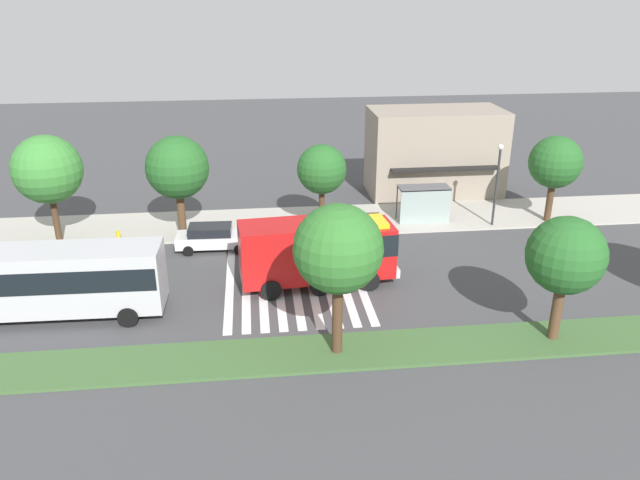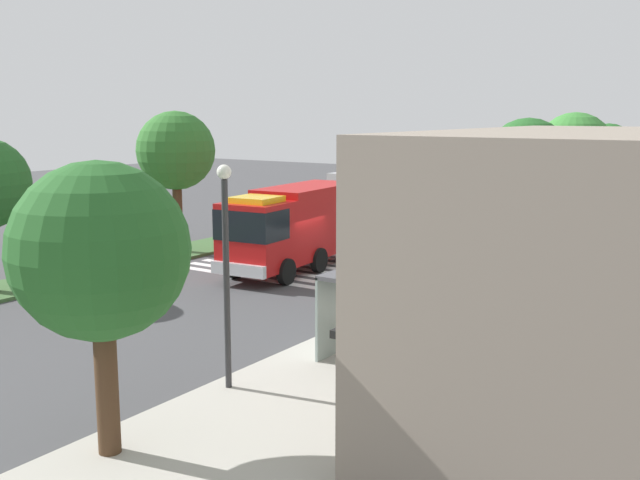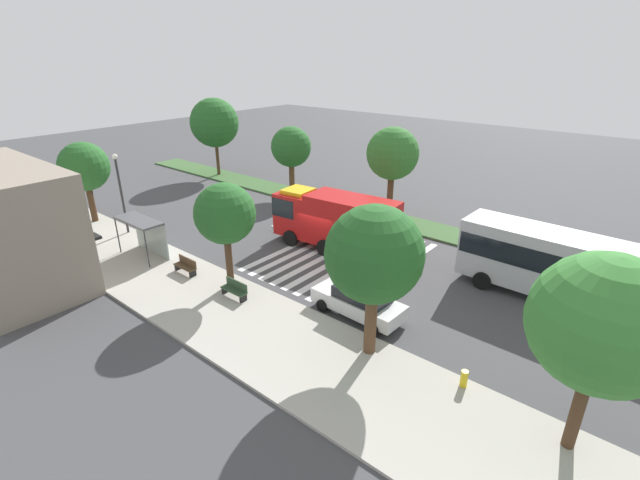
% 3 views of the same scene
% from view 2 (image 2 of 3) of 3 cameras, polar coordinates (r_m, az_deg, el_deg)
% --- Properties ---
extents(ground_plane, '(120.00, 120.00, 0.00)m').
position_cam_2_polar(ground_plane, '(32.74, -1.72, -2.60)').
color(ground_plane, '#424244').
extents(sidewalk, '(60.00, 5.80, 0.14)m').
position_cam_2_polar(sidewalk, '(28.53, 13.26, -4.59)').
color(sidewalk, '#ADA89E').
rests_on(sidewalk, ground_plane).
extents(median_strip, '(60.00, 3.00, 0.14)m').
position_cam_2_polar(median_strip, '(37.64, -11.22, -1.05)').
color(median_strip, '#3D6033').
rests_on(median_strip, ground_plane).
extents(crosswalk, '(7.65, 11.09, 0.01)m').
position_cam_2_polar(crosswalk, '(34.19, 0.05, -2.06)').
color(crosswalk, silver).
rests_on(crosswalk, ground_plane).
extents(fire_truck, '(8.76, 3.40, 3.70)m').
position_cam_2_polar(fire_truck, '(33.01, -2.26, 1.17)').
color(fire_truck, '#B71414').
rests_on(fire_truck, ground_plane).
extents(parked_car_west, '(4.36, 2.09, 1.75)m').
position_cam_2_polar(parked_car_west, '(52.44, 18.65, 2.57)').
color(parked_car_west, '#474C51').
rests_on(parked_car_west, ground_plane).
extents(parked_car_mid, '(4.78, 2.16, 1.59)m').
position_cam_2_polar(parked_car_mid, '(35.75, 10.91, -0.37)').
color(parked_car_mid, silver).
rests_on(parked_car_mid, ground_plane).
extents(transit_bus, '(11.02, 3.05, 3.66)m').
position_cam_2_polar(transit_bus, '(45.61, 5.77, 3.62)').
color(transit_bus, '#B2B2B7').
rests_on(transit_bus, ground_plane).
extents(bus_stop_shelter, '(3.50, 1.40, 2.46)m').
position_cam_2_polar(bus_stop_shelter, '(21.74, 3.05, -3.89)').
color(bus_stop_shelter, '#4C4C51').
rests_on(bus_stop_shelter, sidewalk).
extents(bench_near_shelter, '(1.60, 0.50, 0.90)m').
position_cam_2_polar(bench_near_shelter, '(25.48, 7.63, -4.92)').
color(bench_near_shelter, '#4C3823').
rests_on(bench_near_shelter, sidewalk).
extents(bench_west_of_shelter, '(1.60, 0.50, 0.90)m').
position_cam_2_polar(bench_west_of_shelter, '(29.33, 11.43, -3.08)').
color(bench_west_of_shelter, '#2D472D').
rests_on(bench_west_of_shelter, sidewalk).
extents(street_lamp, '(0.36, 0.36, 5.64)m').
position_cam_2_polar(street_lamp, '(18.42, -7.23, -1.30)').
color(street_lamp, '#2D2D30').
rests_on(street_lamp, sidewalk).
extents(storefront_building, '(10.19, 5.90, 6.65)m').
position_cam_2_polar(storefront_building, '(16.57, 18.45, -3.62)').
color(storefront_building, gray).
rests_on(storefront_building, ground_plane).
extents(sidewalk_tree_far_west, '(3.48, 3.48, 6.18)m').
position_cam_2_polar(sidewalk_tree_far_west, '(51.41, 21.19, 6.38)').
color(sidewalk_tree_far_west, '#47301E').
rests_on(sidewalk_tree_far_west, sidewalk).
extents(sidewalk_tree_west, '(4.25, 4.25, 6.89)m').
position_cam_2_polar(sidewalk_tree_west, '(43.98, 18.93, 6.48)').
color(sidewalk_tree_west, '#47301E').
rests_on(sidewalk_tree_west, sidewalk).
extents(sidewalk_tree_center, '(4.00, 4.00, 6.63)m').
position_cam_2_polar(sidewalk_tree_center, '(36.47, 15.61, 5.83)').
color(sidewalk_tree_center, '#513823').
rests_on(sidewalk_tree_center, sidewalk).
extents(sidewalk_tree_east, '(3.23, 3.23, 5.84)m').
position_cam_2_polar(sidewalk_tree_east, '(27.97, 9.52, 4.12)').
color(sidewalk_tree_east, '#47301E').
rests_on(sidewalk_tree_east, sidewalk).
extents(sidewalk_tree_far_east, '(3.55, 3.55, 5.98)m').
position_cam_2_polar(sidewalk_tree_far_east, '(15.16, -16.52, -0.94)').
color(sidewalk_tree_far_east, '#47301E').
rests_on(sidewalk_tree_far_east, sidewalk).
extents(median_tree_far_west, '(3.86, 3.86, 6.95)m').
position_cam_2_polar(median_tree_far_west, '(37.35, -11.00, 6.69)').
color(median_tree_far_west, '#47301E').
rests_on(median_tree_far_west, median_strip).
extents(fire_hydrant, '(0.28, 0.28, 0.70)m').
position_cam_2_polar(fire_hydrant, '(40.92, 16.49, 0.20)').
color(fire_hydrant, gold).
rests_on(fire_hydrant, sidewalk).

